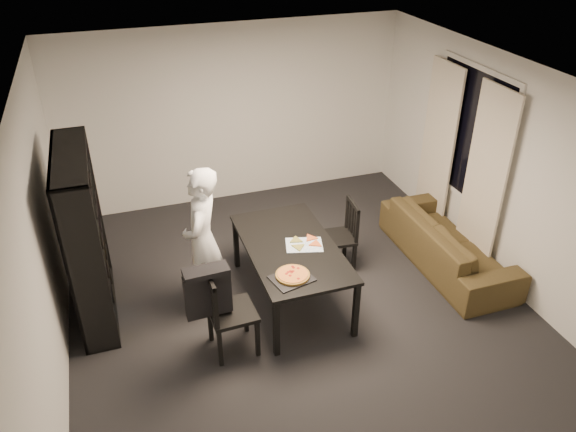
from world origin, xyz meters
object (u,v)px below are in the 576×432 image
object	(u,v)px
dining_table	(291,251)
baking_tray	(292,278)
pepperoni_pizza	(293,275)
bookshelf	(85,237)
chair_right	(344,231)
sofa	(448,242)
chair_left	(223,307)
person	(203,241)

from	to	relation	value
dining_table	baking_tray	distance (m)	0.61
baking_tray	pepperoni_pizza	bearing A→B (deg)	56.93
bookshelf	pepperoni_pizza	xyz separation A→B (m)	(1.95, -1.07, -0.20)
dining_table	chair_right	world-z (taller)	chair_right
dining_table	sofa	distance (m)	2.12
bookshelf	chair_left	size ratio (longest dim) A/B	1.94
pepperoni_pizza	sofa	xyz separation A→B (m)	(2.26, 0.59, -0.44)
bookshelf	sofa	size ratio (longest dim) A/B	0.91
person	sofa	xyz separation A→B (m)	(3.02, -0.17, -0.55)
chair_left	baking_tray	world-z (taller)	chair_left
dining_table	chair_right	size ratio (longest dim) A/B	1.93
chair_left	person	distance (m)	0.85
chair_right	sofa	xyz separation A→B (m)	(1.27, -0.36, -0.21)
chair_right	person	distance (m)	1.80
baking_tray	sofa	size ratio (longest dim) A/B	0.19
chair_right	baking_tray	xyz separation A→B (m)	(-1.01, -0.98, 0.22)
bookshelf	baking_tray	bearing A→B (deg)	-29.79
dining_table	chair_right	xyz separation A→B (m)	(0.82, 0.40, -0.15)
chair_right	sofa	world-z (taller)	chair_right
bookshelf	chair_left	distance (m)	1.68
sofa	baking_tray	bearing A→B (deg)	105.17
baking_tray	person	bearing A→B (deg)	133.55
chair_right	sofa	distance (m)	1.34
person	baking_tray	xyz separation A→B (m)	(0.75, -0.78, -0.12)
chair_left	sofa	size ratio (longest dim) A/B	0.47
chair_left	person	xyz separation A→B (m)	(-0.02, 0.80, 0.30)
bookshelf	baking_tray	xyz separation A→B (m)	(1.93, -1.10, -0.22)
bookshelf	sofa	distance (m)	4.28
baking_tray	bookshelf	bearing A→B (deg)	150.21
dining_table	sofa	bearing A→B (deg)	1.15
chair_left	baking_tray	distance (m)	0.75
person	pepperoni_pizza	world-z (taller)	person
person	pepperoni_pizza	bearing A→B (deg)	67.95
dining_table	person	xyz separation A→B (m)	(-0.93, 0.21, 0.19)
chair_left	baking_tray	xyz separation A→B (m)	(0.73, 0.01, 0.17)
dining_table	person	size ratio (longest dim) A/B	1.02
sofa	chair_left	bearing A→B (deg)	101.83
bookshelf	dining_table	world-z (taller)	bookshelf
dining_table	baking_tray	size ratio (longest dim) A/B	4.34
chair_left	chair_right	xyz separation A→B (m)	(1.73, 0.99, -0.05)
sofa	chair_right	bearing A→B (deg)	74.04
bookshelf	baking_tray	distance (m)	2.23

